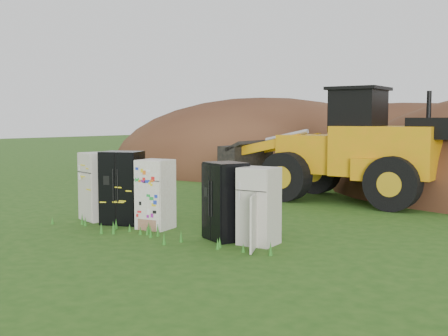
# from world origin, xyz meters

# --- Properties ---
(ground) EXTENTS (120.00, 120.00, 0.00)m
(ground) POSITION_xyz_m (0.00, 0.00, 0.00)
(ground) COLOR #244E14
(ground) RESTS_ON ground
(fridge_leftmost) EXTENTS (0.91, 0.89, 1.70)m
(fridge_leftmost) POSITION_xyz_m (-2.51, -0.02, 0.85)
(fridge_leftmost) COLOR beige
(fridge_leftmost) RESTS_ON ground
(fridge_black_side) EXTENTS (1.13, 1.03, 1.76)m
(fridge_black_side) POSITION_xyz_m (-1.65, -0.03, 0.88)
(fridge_black_side) COLOR black
(fridge_black_side) RESTS_ON ground
(fridge_sticker) EXTENTS (0.81, 0.77, 1.61)m
(fridge_sticker) POSITION_xyz_m (-0.56, -0.02, 0.80)
(fridge_sticker) COLOR white
(fridge_sticker) RESTS_ON ground
(fridge_black_right) EXTENTS (1.02, 0.95, 1.63)m
(fridge_black_right) POSITION_xyz_m (1.46, -0.02, 0.82)
(fridge_black_right) COLOR black
(fridge_black_right) RESTS_ON ground
(fridge_open_door) EXTENTS (0.76, 0.71, 1.57)m
(fridge_open_door) POSITION_xyz_m (2.26, 0.01, 0.78)
(fridge_open_door) COLOR beige
(fridge_open_door) RESTS_ON ground
(wheel_loader) EXTENTS (7.35, 3.18, 3.51)m
(wheel_loader) POSITION_xyz_m (0.59, 6.79, 1.76)
(wheel_loader) COLOR orange
(wheel_loader) RESTS_ON ground
(dirt_mound_left) EXTENTS (16.98, 12.74, 7.27)m
(dirt_mound_left) POSITION_xyz_m (-6.93, 14.44, 0.00)
(dirt_mound_left) COLOR #422215
(dirt_mound_left) RESTS_ON ground
(dirt_mound_back) EXTENTS (19.45, 12.96, 6.73)m
(dirt_mound_back) POSITION_xyz_m (-1.02, 18.16, 0.00)
(dirt_mound_back) COLOR #422215
(dirt_mound_back) RESTS_ON ground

